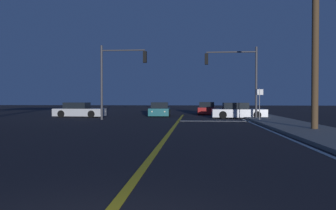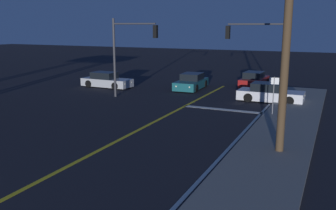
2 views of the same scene
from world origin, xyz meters
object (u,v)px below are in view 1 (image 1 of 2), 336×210
(traffic_signal_near_right, at_px, (237,71))
(utility_pole_right, at_px, (315,16))
(car_mid_block_teal, at_px, (160,110))
(car_parked_curb_white, at_px, (238,111))
(street_sign_corner, at_px, (259,100))
(car_distant_tail_red, at_px, (207,109))
(car_following_oncoming_silver, at_px, (79,111))
(traffic_signal_far_left, at_px, (118,70))

(traffic_signal_near_right, relative_size, utility_pole_right, 0.52)
(car_mid_block_teal, distance_m, car_parked_curb_white, 7.62)
(car_parked_curb_white, height_order, street_sign_corner, street_sign_corner)
(car_parked_curb_white, distance_m, car_distant_tail_red, 6.82)
(car_following_oncoming_silver, relative_size, street_sign_corner, 1.92)
(car_distant_tail_red, xyz_separation_m, street_sign_corner, (3.38, -10.85, 1.04))
(car_following_oncoming_silver, bearing_deg, car_parked_curb_white, 90.22)
(traffic_signal_near_right, height_order, street_sign_corner, traffic_signal_near_right)
(car_mid_block_teal, distance_m, car_following_oncoming_silver, 7.58)
(car_following_oncoming_silver, relative_size, traffic_signal_near_right, 0.78)
(traffic_signal_near_right, relative_size, street_sign_corner, 2.44)
(traffic_signal_far_left, bearing_deg, utility_pole_right, -33.85)
(traffic_signal_near_right, bearing_deg, car_distant_tail_red, -74.88)
(traffic_signal_near_right, bearing_deg, traffic_signal_far_left, 8.31)
(car_parked_curb_white, bearing_deg, utility_pole_right, 11.97)
(car_mid_block_teal, distance_m, utility_pole_right, 17.68)
(street_sign_corner, bearing_deg, car_distant_tail_red, 107.30)
(traffic_signal_near_right, height_order, utility_pole_right, utility_pole_right)
(car_following_oncoming_silver, bearing_deg, utility_pole_right, 56.85)
(utility_pole_right, bearing_deg, car_mid_block_teal, 124.05)
(car_mid_block_teal, bearing_deg, car_distant_tail_red, -144.66)
(utility_pole_right, distance_m, street_sign_corner, 8.10)
(traffic_signal_near_right, height_order, traffic_signal_far_left, traffic_signal_far_left)
(car_mid_block_teal, xyz_separation_m, utility_pole_right, (9.45, -13.98, 5.25))
(car_following_oncoming_silver, distance_m, traffic_signal_near_right, 14.62)
(traffic_signal_far_left, bearing_deg, car_mid_block_teal, 64.71)
(car_parked_curb_white, relative_size, street_sign_corner, 1.93)
(traffic_signal_near_right, distance_m, traffic_signal_far_left, 9.69)
(traffic_signal_far_left, relative_size, street_sign_corner, 2.46)
(car_following_oncoming_silver, bearing_deg, street_sign_corner, 74.06)
(car_mid_block_teal, relative_size, car_following_oncoming_silver, 0.96)
(car_distant_tail_red, bearing_deg, utility_pole_right, -72.55)
(car_distant_tail_red, bearing_deg, traffic_signal_near_right, -72.60)
(traffic_signal_far_left, bearing_deg, street_sign_corner, -7.39)
(car_parked_curb_white, xyz_separation_m, traffic_signal_far_left, (-9.86, -3.09, 3.35))
(street_sign_corner, bearing_deg, car_mid_block_teal, 138.17)
(car_parked_curb_white, bearing_deg, car_following_oncoming_silver, -91.38)
(car_parked_curb_white, xyz_separation_m, traffic_signal_near_right, (-0.27, -1.69, 3.36))
(traffic_signal_far_left, bearing_deg, car_parked_curb_white, 17.42)
(traffic_signal_far_left, xyz_separation_m, utility_pole_right, (12.19, -8.18, 1.90))
(car_distant_tail_red, relative_size, traffic_signal_near_right, 0.76)
(street_sign_corner, bearing_deg, traffic_signal_far_left, 172.61)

